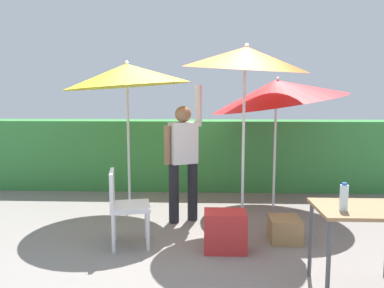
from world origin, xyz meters
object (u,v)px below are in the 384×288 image
at_px(umbrella_rainbow, 277,92).
at_px(crate_cardboard, 285,229).
at_px(umbrella_yellow, 246,58).
at_px(bottle_water, 344,197).
at_px(cooler_box, 225,231).
at_px(folding_table, 362,218).
at_px(umbrella_orange, 127,75).
at_px(chair_plastic, 124,203).
at_px(person_vendor, 183,155).

bearing_deg(umbrella_rainbow, crate_cardboard, -94.96).
xyz_separation_m(umbrella_yellow, bottle_water, (0.67, -1.67, -1.32)).
bearing_deg(cooler_box, umbrella_rainbow, 63.37).
height_order(umbrella_yellow, folding_table, umbrella_yellow).
distance_m(umbrella_rainbow, cooler_box, 2.46).
bearing_deg(umbrella_orange, umbrella_rainbow, 10.03).
distance_m(cooler_box, bottle_water, 1.47).
bearing_deg(umbrella_rainbow, chair_plastic, -141.40).
bearing_deg(chair_plastic, bottle_water, -25.77).
bearing_deg(person_vendor, folding_table, -47.25).
bearing_deg(bottle_water, umbrella_orange, 135.84).
height_order(umbrella_rainbow, chair_plastic, umbrella_rainbow).
height_order(umbrella_rainbow, umbrella_yellow, umbrella_yellow).
bearing_deg(umbrella_yellow, cooler_box, -109.96).
xyz_separation_m(chair_plastic, cooler_box, (1.16, -0.09, -0.28)).
bearing_deg(folding_table, person_vendor, 132.75).
distance_m(cooler_box, crate_cardboard, 0.80).
bearing_deg(umbrella_orange, bottle_water, -44.16).
bearing_deg(umbrella_yellow, folding_table, -60.94).
bearing_deg(bottle_water, cooler_box, 135.53).
xyz_separation_m(umbrella_yellow, folding_table, (0.87, -1.57, -1.53)).
distance_m(chair_plastic, crate_cardboard, 1.93).
bearing_deg(bottle_water, umbrella_rainbow, 92.05).
xyz_separation_m(umbrella_orange, crate_cardboard, (2.08, -0.99, -1.89)).
bearing_deg(crate_cardboard, folding_table, -69.90).
relative_size(umbrella_yellow, crate_cardboard, 6.40).
height_order(person_vendor, cooler_box, person_vendor).
height_order(umbrella_orange, crate_cardboard, umbrella_orange).
xyz_separation_m(umbrella_orange, folding_table, (2.49, -2.12, -1.36)).
height_order(umbrella_orange, cooler_box, umbrella_orange).
distance_m(umbrella_rainbow, folding_table, 2.77).
xyz_separation_m(cooler_box, folding_table, (1.14, -0.82, 0.44)).
bearing_deg(cooler_box, umbrella_orange, 136.06).
xyz_separation_m(umbrella_rainbow, crate_cardboard, (-0.12, -1.38, -1.66)).
height_order(chair_plastic, cooler_box, chair_plastic).
bearing_deg(umbrella_rainbow, bottle_water, -87.95).
relative_size(umbrella_yellow, person_vendor, 1.31).
height_order(umbrella_orange, bottle_water, umbrella_orange).
height_order(person_vendor, folding_table, person_vendor).
distance_m(cooler_box, folding_table, 1.48).
distance_m(umbrella_orange, cooler_box, 2.60).
xyz_separation_m(cooler_box, bottle_water, (0.94, -0.92, 0.65)).
bearing_deg(crate_cardboard, cooler_box, -156.71).
height_order(umbrella_orange, folding_table, umbrella_orange).
height_order(umbrella_rainbow, folding_table, umbrella_rainbow).
relative_size(chair_plastic, bottle_water, 3.71).
bearing_deg(umbrella_yellow, chair_plastic, -155.29).
xyz_separation_m(umbrella_yellow, crate_cardboard, (0.46, -0.43, -2.06)).
xyz_separation_m(umbrella_rainbow, folding_table, (0.30, -2.51, -1.13)).
bearing_deg(person_vendor, umbrella_rainbow, 26.95).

